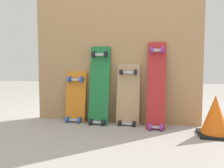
% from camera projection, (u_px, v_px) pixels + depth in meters
% --- Properties ---
extents(ground_plane, '(12.00, 12.00, 0.00)m').
position_uv_depth(ground_plane, '(113.00, 123.00, 2.27)').
color(ground_plane, '#9E9991').
extents(plywood_wall_panel, '(1.74, 0.04, 1.40)m').
position_uv_depth(plywood_wall_panel, '(115.00, 55.00, 2.29)').
color(plywood_wall_panel, tan).
rests_on(plywood_wall_panel, ground).
extents(skateboard_orange, '(0.22, 0.16, 0.60)m').
position_uv_depth(skateboard_orange, '(76.00, 100.00, 2.33)').
color(skateboard_orange, orange).
rests_on(skateboard_orange, ground).
extents(skateboard_green, '(0.21, 0.21, 0.86)m').
position_uv_depth(skateboard_green, '(99.00, 88.00, 2.24)').
color(skateboard_green, '#1E7238').
rests_on(skateboard_green, ground).
extents(skateboard_natural, '(0.23, 0.17, 0.68)m').
position_uv_depth(skateboard_natural, '(128.00, 98.00, 2.20)').
color(skateboard_natural, tan).
rests_on(skateboard_natural, ground).
extents(skateboard_red, '(0.17, 0.27, 0.89)m').
position_uv_depth(skateboard_red, '(156.00, 88.00, 2.09)').
color(skateboard_red, '#B22626').
rests_on(skateboard_red, ground).
extents(traffic_cone, '(0.26, 0.26, 0.35)m').
position_uv_depth(traffic_cone, '(215.00, 116.00, 1.83)').
color(traffic_cone, black).
rests_on(traffic_cone, ground).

